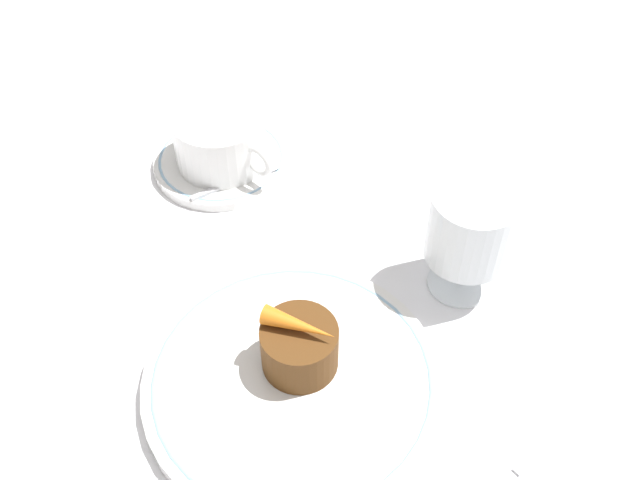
% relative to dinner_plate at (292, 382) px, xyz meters
% --- Properties ---
extents(ground_plane, '(3.00, 3.00, 0.00)m').
position_rel_dinner_plate_xyz_m(ground_plane, '(0.01, 0.04, -0.01)').
color(ground_plane, white).
extents(dinner_plate, '(0.24, 0.24, 0.01)m').
position_rel_dinner_plate_xyz_m(dinner_plate, '(0.00, 0.00, 0.00)').
color(dinner_plate, white).
rests_on(dinner_plate, ground_plane).
extents(saucer, '(0.14, 0.14, 0.01)m').
position_rel_dinner_plate_xyz_m(saucer, '(-0.24, 0.15, -0.00)').
color(saucer, white).
rests_on(saucer, ground_plane).
extents(coffee_cup, '(0.12, 0.09, 0.06)m').
position_rel_dinner_plate_xyz_m(coffee_cup, '(-0.24, 0.15, 0.03)').
color(coffee_cup, white).
rests_on(coffee_cup, saucer).
extents(spoon, '(0.04, 0.10, 0.00)m').
position_rel_dinner_plate_xyz_m(spoon, '(-0.20, 0.15, 0.00)').
color(spoon, silver).
rests_on(spoon, saucer).
extents(wine_glass, '(0.08, 0.08, 0.11)m').
position_rel_dinner_plate_xyz_m(wine_glass, '(0.04, 0.18, 0.06)').
color(wine_glass, silver).
rests_on(wine_glass, ground_plane).
extents(dessert_cake, '(0.06, 0.06, 0.04)m').
position_rel_dinner_plate_xyz_m(dessert_cake, '(-0.01, 0.02, 0.03)').
color(dessert_cake, '#563314').
rests_on(dessert_cake, dinner_plate).
extents(carrot_garnish, '(0.06, 0.04, 0.02)m').
position_rel_dinner_plate_xyz_m(carrot_garnish, '(-0.01, 0.02, 0.06)').
color(carrot_garnish, orange).
rests_on(carrot_garnish, dessert_cake).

